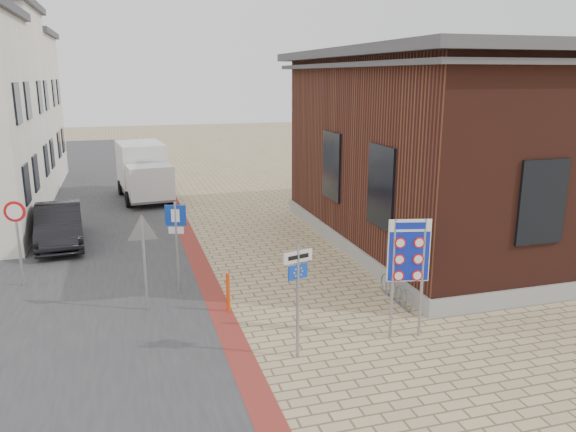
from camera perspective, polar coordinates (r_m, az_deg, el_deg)
ground at (r=12.77m, az=4.56°, el=-13.64°), size 120.00×120.00×0.00m
road_strip at (r=26.23m, az=-19.03°, el=0.28°), size 7.00×60.00×0.02m
curb_strip at (r=21.46m, az=-10.14°, el=-2.12°), size 0.60×40.00×0.02m
brick_building at (r=22.03m, az=20.38°, el=6.86°), size 13.00×13.00×6.80m
bike_rack at (r=15.50m, az=10.89°, el=-7.63°), size 0.08×1.80×0.60m
sedan at (r=21.69m, az=-22.23°, el=-0.84°), size 1.90×4.54×1.46m
box_truck at (r=28.40m, az=-14.47°, el=4.47°), size 2.60×5.33×2.69m
border_sign at (r=12.96m, az=12.16°, el=-3.72°), size 0.95×0.26×2.83m
essen_sign at (r=11.87m, az=1.00°, el=-6.79°), size 0.67×0.23×2.56m
parking_sign at (r=15.63m, az=-11.28°, el=-1.57°), size 0.56×0.22×2.61m
yield_sign at (r=14.58m, az=-14.52°, el=-2.28°), size 0.90×0.07×2.53m
speed_sign at (r=17.61m, az=-25.82°, el=-1.23°), size 0.59×0.13×2.52m
bollard at (r=14.56m, az=-6.11°, el=-7.76°), size 0.11×0.11×1.06m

